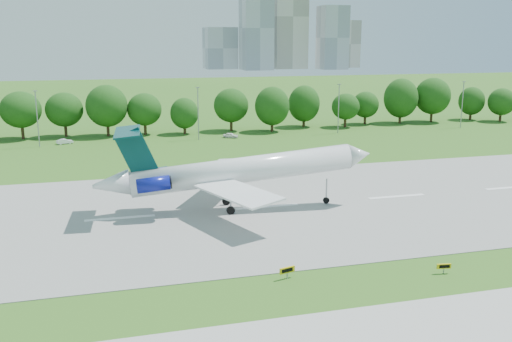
% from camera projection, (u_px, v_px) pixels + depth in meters
% --- Properties ---
extents(ground, '(600.00, 600.00, 0.00)m').
position_uv_depth(ground, '(512.00, 258.00, 61.01)').
color(ground, '#2B6019').
rests_on(ground, ground).
extents(runway, '(400.00, 45.00, 0.08)m').
position_uv_depth(runway, '(396.00, 197.00, 84.50)').
color(runway, gray).
rests_on(runway, ground).
extents(tree_line, '(288.40, 8.40, 10.40)m').
position_uv_depth(tree_line, '(269.00, 106.00, 146.11)').
color(tree_line, '#382314').
rests_on(tree_line, ground).
extents(light_poles, '(175.90, 0.25, 12.19)m').
position_uv_depth(light_poles, '(271.00, 110.00, 136.04)').
color(light_poles, gray).
rests_on(light_poles, ground).
extents(skyline, '(127.00, 52.00, 80.00)m').
position_uv_depth(skyline, '(284.00, 29.00, 446.96)').
color(skyline, '#B2B2B7').
rests_on(skyline, ground).
extents(airliner, '(38.42, 27.81, 11.81)m').
position_uv_depth(airliner, '(229.00, 171.00, 76.92)').
color(airliner, white).
rests_on(airliner, ground).
extents(taxi_sign_left, '(1.68, 0.63, 1.19)m').
position_uv_depth(taxi_sign_left, '(287.00, 270.00, 55.52)').
color(taxi_sign_left, gray).
rests_on(taxi_sign_left, ground).
extents(taxi_sign_centre, '(1.47, 0.38, 1.03)m').
position_uv_depth(taxi_sign_centre, '(444.00, 266.00, 56.76)').
color(taxi_sign_centre, gray).
rests_on(taxi_sign_centre, ground).
extents(service_vehicle_a, '(3.73, 2.27, 1.16)m').
position_uv_depth(service_vehicle_a, '(65.00, 141.00, 127.23)').
color(service_vehicle_a, white).
rests_on(service_vehicle_a, ground).
extents(service_vehicle_b, '(3.80, 2.95, 1.21)m').
position_uv_depth(service_vehicle_b, '(231.00, 135.00, 135.18)').
color(service_vehicle_b, white).
rests_on(service_vehicle_b, ground).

